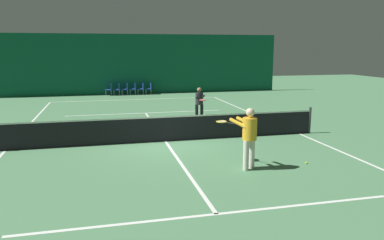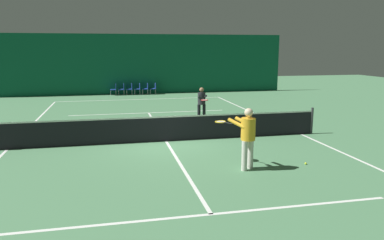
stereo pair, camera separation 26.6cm
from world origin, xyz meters
name	(u,v)px [view 1 (the left image)]	position (x,y,z in m)	size (l,w,h in m)	color
ground_plane	(165,141)	(0.00, 0.00, 0.00)	(60.00, 60.00, 0.00)	#4C7F56
backdrop_curtain	(131,64)	(0.00, 15.16, 2.23)	(23.00, 0.12, 4.46)	#0F5138
court_line_baseline_far	(136,100)	(0.00, 11.90, 0.00)	(11.00, 0.10, 0.00)	white
court_line_service_far	(146,113)	(0.00, 6.40, 0.00)	(8.25, 0.10, 0.00)	white
court_line_service_near	(216,214)	(0.00, -6.40, 0.00)	(8.25, 0.10, 0.00)	white
court_line_sideline_left	(5,151)	(-5.50, 0.00, 0.00)	(0.10, 23.80, 0.00)	white
court_line_sideline_right	(299,134)	(5.50, 0.00, 0.00)	(0.10, 23.80, 0.00)	white
court_line_centre	(165,141)	(0.00, 0.00, 0.00)	(0.10, 12.80, 0.00)	white
tennis_net	(165,128)	(0.00, 0.00, 0.51)	(12.00, 0.10, 1.07)	black
player_near	(248,134)	(1.76, -3.73, 1.03)	(1.06, 1.38, 1.78)	beige
player_far	(199,101)	(2.27, 3.67, 0.93)	(0.49, 1.34, 1.59)	black
courtside_chair_0	(109,89)	(-1.69, 14.61, 0.49)	(0.44, 0.44, 0.84)	#99999E
courtside_chair_1	(118,89)	(-1.10, 14.61, 0.49)	(0.44, 0.44, 0.84)	#99999E
courtside_chair_2	(126,88)	(-0.52, 14.61, 0.49)	(0.44, 0.44, 0.84)	#99999E
courtside_chair_3	(134,88)	(0.07, 14.61, 0.49)	(0.44, 0.44, 0.84)	#99999E
courtside_chair_4	(141,88)	(0.66, 14.61, 0.49)	(0.44, 0.44, 0.84)	#99999E
courtside_chair_5	(149,88)	(1.24, 14.61, 0.49)	(0.44, 0.44, 0.84)	#99999E
tennis_ball	(306,163)	(3.66, -3.71, 0.03)	(0.07, 0.07, 0.07)	#D1DB33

